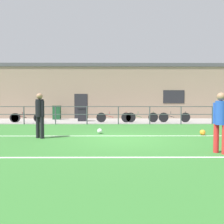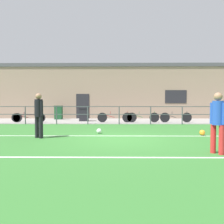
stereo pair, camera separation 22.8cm
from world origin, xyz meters
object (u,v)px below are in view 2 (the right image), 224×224
Objects in this scene: bicycle_parked_1 at (115,117)px; bicycle_parked_0 at (29,117)px; bicycle_parked_2 at (143,117)px; trash_bin_1 at (84,114)px; soccer_ball_match at (202,133)px; bicycle_parked_4 at (176,117)px; trash_bin_0 at (59,112)px; soccer_ball_spare at (99,131)px; player_goalkeeper at (39,113)px; bicycle_parked_3 at (28,118)px; player_striker at (218,119)px.

bicycle_parked_0 is at bearing -180.00° from bicycle_parked_1.
bicycle_parked_2 is at bearing -0.00° from bicycle_parked_1.
bicycle_parked_0 is 2.26× the size of trash_bin_1.
trash_bin_1 is at bearing 165.84° from bicycle_parked_2.
trash_bin_1 is at bearing 129.62° from soccer_ball_match.
bicycle_parked_4 is 9.17m from trash_bin_0.
soccer_ball_spare is 9.23m from trash_bin_0.
bicycle_parked_2 is (7.91, 0.00, 0.02)m from bicycle_parked_0.
player_goalkeeper reaches higher than bicycle_parked_2.
bicycle_parked_2 is at bearing -23.28° from trash_bin_0.
bicycle_parked_0 is 0.92× the size of bicycle_parked_3.
bicycle_parked_4 is 1.98× the size of trash_bin_0.
trash_bin_0 is (-8.74, 2.79, 0.21)m from bicycle_parked_4.
trash_bin_1 is at bearing 154.80° from bicycle_parked_1.
soccer_ball_match is at bearing 42.23° from player_goalkeeper.
player_goalkeeper is 1.05× the size of player_striker.
bicycle_parked_1 is at bearing 121.14° from soccer_ball_match.
bicycle_parked_1 is at bearing 162.77° from player_striker.
player_goalkeeper is at bearing -66.78° from bicycle_parked_0.
bicycle_parked_3 is (-7.92, 0.00, -0.02)m from bicycle_parked_2.
bicycle_parked_0 is (-9.68, 6.16, 0.23)m from soccer_ball_match.
bicycle_parked_0 reaches higher than bicycle_parked_3.
trash_bin_1 reaches higher than soccer_ball_spare.
player_striker is 1.53× the size of trash_bin_0.
player_striker is 0.71× the size of bicycle_parked_1.
bicycle_parked_0 is 0.91× the size of bicycle_parked_1.
soccer_ball_spare is at bearing -115.42° from bicycle_parked_2.
trash_bin_0 is at bearing 114.59° from soccer_ball_spare.
soccer_ball_spare is 0.10× the size of bicycle_parked_0.
trash_bin_1 is at bearing 103.13° from soccer_ball_spare.
bicycle_parked_3 is 2.14× the size of trash_bin_0.
soccer_ball_spare is 7.68m from bicycle_parked_3.
trash_bin_0 reaches higher than bicycle_parked_3.
player_striker is 7.57× the size of soccer_ball_spare.
bicycle_parked_4 is 6.54m from trash_bin_1.
bicycle_parked_2 is (-0.86, 9.69, -0.59)m from player_striker.
player_striker is 0.77× the size of bicycle_parked_4.
player_striker reaches higher than bicycle_parked_0.
bicycle_parked_1 reaches higher than soccer_ball_spare.
bicycle_parked_1 is at bearing -31.59° from trash_bin_0.
player_striker is 13.10m from bicycle_parked_3.
bicycle_parked_2 is at bearing 0.00° from bicycle_parked_0.
player_goalkeeper is 1.83× the size of trash_bin_1.
player_goalkeeper is at bearing -113.27° from bicycle_parked_1.
player_goalkeeper is 0.81× the size of bicycle_parked_0.
bicycle_parked_2 is 2.02× the size of trash_bin_0.
soccer_ball_spare is at bearing -76.87° from trash_bin_1.
soccer_ball_spare is 0.09× the size of bicycle_parked_3.
player_goalkeeper is at bearing -173.42° from soccer_ball_match.
bicycle_parked_0 reaches higher than soccer_ball_spare.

